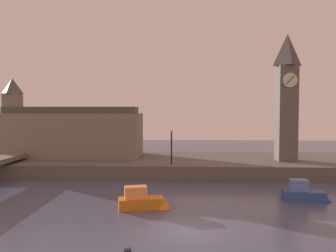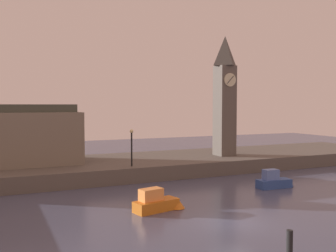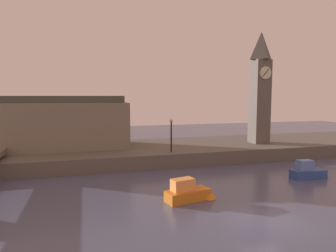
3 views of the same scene
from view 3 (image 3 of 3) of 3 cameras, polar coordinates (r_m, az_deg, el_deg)
The scene contains 7 objects.
ground_plane at distance 19.99m, azimuth 18.30°, elevation -16.76°, with size 120.00×120.00×0.00m, color #474C66.
far_embankment at distance 37.38m, azimuth 0.87°, elevation -4.75°, with size 70.00×12.00×1.50m, color #5B544C.
clock_tower at distance 40.25m, azimuth 17.24°, elevation 7.34°, with size 2.26×2.31×14.17m.
parliament_hall at distance 36.81m, azimuth -21.65°, elevation 0.57°, with size 16.86×6.44×9.64m.
streetlamp at distance 32.13m, azimuth 0.62°, elevation -0.99°, with size 0.36×0.36×3.64m.
boat_patrol_orange at distance 22.23m, azimuth 4.38°, elevation -12.56°, with size 4.06×1.96×1.64m.
boat_tour_blue at distance 30.78m, azimuth 25.56°, elevation -7.92°, with size 3.79×1.41×1.72m.
Camera 3 is at (-10.55, -15.21, 7.55)m, focal length 31.81 mm.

